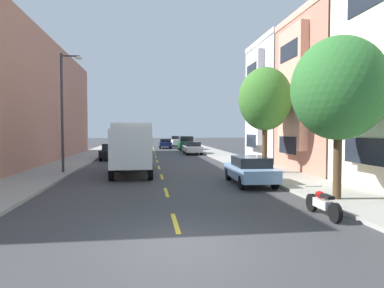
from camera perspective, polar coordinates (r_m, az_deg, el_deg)
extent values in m
plane|color=#38383A|center=(38.07, -6.24, -1.81)|extent=(160.00, 160.00, 0.00)
cube|color=#99968E|center=(36.60, -17.36, -1.96)|extent=(3.20, 120.00, 0.14)
cube|color=#99968E|center=(36.91, 4.92, -1.82)|extent=(3.20, 120.00, 0.14)
cube|color=yellow|center=(10.37, -2.83, -13.17)|extent=(0.14, 2.20, 0.01)
cube|color=yellow|center=(15.23, -4.37, -8.13)|extent=(0.14, 2.20, 0.01)
cube|color=yellow|center=(20.17, -5.14, -5.54)|extent=(0.14, 2.20, 0.01)
cube|color=yellow|center=(25.12, -5.61, -3.97)|extent=(0.14, 2.20, 0.01)
cube|color=yellow|center=(30.10, -5.92, -2.91)|extent=(0.14, 2.20, 0.01)
cube|color=yellow|center=(35.08, -6.14, -2.16)|extent=(0.14, 2.20, 0.01)
cube|color=yellow|center=(40.06, -6.31, -1.59)|extent=(0.14, 2.20, 0.01)
cube|color=yellow|center=(45.05, -6.43, -1.15)|extent=(0.14, 2.20, 0.01)
cube|color=yellow|center=(50.04, -6.54, -0.80)|extent=(0.14, 2.20, 0.01)
cube|color=yellow|center=(55.03, -6.62, -0.51)|extent=(0.14, 2.20, 0.01)
cube|color=white|center=(16.22, 28.11, 12.54)|extent=(0.55, 3.39, 8.26)
cube|color=#1E232D|center=(15.80, 26.97, -1.05)|extent=(0.04, 2.57, 1.10)
cube|color=#1E232D|center=(15.95, 27.19, 10.42)|extent=(0.04, 2.57, 1.10)
cube|color=#B27560|center=(25.66, 28.47, 7.08)|extent=(10.92, 7.52, 10.01)
cube|color=#E19B83|center=(24.09, 17.98, 20.30)|extent=(0.60, 7.52, 0.44)
cube|color=#E19B83|center=(22.84, 16.62, 8.89)|extent=(0.55, 3.39, 7.81)
cube|color=#1E232D|center=(22.60, 15.83, -0.18)|extent=(0.04, 2.57, 1.10)
cube|color=#1E232D|center=(22.66, 15.91, 7.43)|extent=(0.04, 2.57, 1.10)
cube|color=#1E232D|center=(23.13, 16.00, 14.86)|extent=(0.04, 2.57, 1.10)
cube|color=#A8A8AD|center=(32.08, 19.84, 6.37)|extent=(10.28, 7.52, 10.17)
cube|color=silver|center=(31.03, 11.58, 16.54)|extent=(0.60, 7.52, 0.44)
cube|color=silver|center=(30.04, 10.55, 7.53)|extent=(0.55, 3.39, 7.93)
cube|color=#1E232D|center=(29.84, 9.95, 0.53)|extent=(0.04, 2.57, 1.10)
cube|color=#1E232D|center=(29.90, 10.00, 6.39)|extent=(0.04, 2.57, 1.10)
cube|color=#1E232D|center=(30.26, 10.04, 12.16)|extent=(0.04, 2.57, 1.10)
cylinder|color=#47331E|center=(14.07, 23.39, -2.98)|extent=(0.31, 0.31, 2.75)
ellipsoid|color=#2D6B2D|center=(14.10, 23.58, 8.61)|extent=(3.56, 3.56, 3.93)
cylinder|color=#47331E|center=(21.42, 12.19, -0.58)|extent=(0.32, 0.32, 3.11)
ellipsoid|color=#387028|center=(21.48, 12.26, 7.48)|extent=(3.27, 3.27, 3.89)
cylinder|color=#38383D|center=(22.56, -21.12, 4.90)|extent=(0.16, 0.16, 7.39)
cylinder|color=#38383D|center=(22.88, -19.88, 13.84)|extent=(1.10, 0.10, 0.10)
ellipsoid|color=silver|center=(22.76, -18.61, 13.66)|extent=(0.44, 0.28, 0.20)
cube|color=white|center=(22.64, -10.05, 0.21)|extent=(2.51, 5.16, 2.55)
cube|color=white|center=(18.95, -10.30, -0.74)|extent=(2.35, 1.95, 2.20)
cube|color=black|center=(18.03, -10.39, 0.64)|extent=(2.02, 0.12, 0.97)
cube|color=black|center=(25.21, -9.89, -2.99)|extent=(2.40, 0.21, 0.24)
cylinder|color=black|center=(19.07, -13.47, -4.61)|extent=(0.30, 0.97, 0.96)
cylinder|color=black|center=(19.02, -7.07, -4.58)|extent=(0.30, 0.97, 0.96)
cylinder|color=black|center=(24.14, -12.47, -3.14)|extent=(0.30, 0.97, 0.96)
cylinder|color=black|center=(24.09, -7.42, -3.11)|extent=(0.30, 0.97, 0.96)
cylinder|color=black|center=(23.05, -12.64, -3.40)|extent=(0.30, 0.97, 0.96)
cylinder|color=black|center=(23.00, -7.36, -3.37)|extent=(0.30, 0.97, 0.96)
cube|color=silver|center=(57.93, -2.50, 0.37)|extent=(2.13, 5.35, 0.80)
cube|color=black|center=(59.07, -2.63, 1.09)|extent=(1.80, 1.63, 0.60)
cylinder|color=black|center=(59.84, -1.85, 0.05)|extent=(0.24, 0.67, 0.66)
cylinder|color=black|center=(59.65, -3.54, 0.04)|extent=(0.24, 0.67, 0.66)
cylinder|color=black|center=(56.26, -1.40, -0.10)|extent=(0.24, 0.67, 0.66)
cylinder|color=black|center=(56.06, -3.20, -0.11)|extent=(0.24, 0.67, 0.66)
cube|color=maroon|center=(60.33, -10.85, 0.41)|extent=(2.00, 5.30, 0.80)
cube|color=black|center=(59.15, -10.92, 1.05)|extent=(1.76, 1.59, 0.60)
cylinder|color=black|center=(58.61, -11.82, -0.05)|extent=(0.22, 0.66, 0.66)
cylinder|color=black|center=(58.51, -10.08, -0.04)|extent=(0.22, 0.66, 0.66)
cylinder|color=black|center=(62.20, -11.57, 0.09)|extent=(0.22, 0.66, 0.66)
cylinder|color=black|center=(62.10, -9.93, 0.10)|extent=(0.22, 0.66, 0.66)
cube|color=black|center=(32.37, -13.58, -1.47)|extent=(1.80, 4.03, 0.62)
cube|color=black|center=(32.81, -13.52, -0.39)|extent=(1.56, 1.70, 0.55)
cylinder|color=black|center=(31.12, -15.20, -2.21)|extent=(0.23, 0.66, 0.66)
cylinder|color=black|center=(30.98, -12.41, -2.20)|extent=(0.23, 0.66, 0.66)
cylinder|color=black|center=(33.82, -14.65, -1.84)|extent=(0.23, 0.66, 0.66)
cylinder|color=black|center=(33.68, -12.08, -1.83)|extent=(0.23, 0.66, 0.66)
cube|color=#AD1E1E|center=(49.14, -11.56, 0.02)|extent=(2.02, 4.83, 0.90)
cube|color=black|center=(49.11, -11.57, 0.95)|extent=(1.76, 2.81, 0.70)
cylinder|color=black|center=(47.62, -12.76, -0.61)|extent=(0.23, 0.66, 0.66)
cylinder|color=black|center=(47.47, -10.69, -0.60)|extent=(0.23, 0.66, 0.66)
cylinder|color=black|center=(50.86, -12.37, -0.42)|extent=(0.23, 0.66, 0.66)
cylinder|color=black|center=(50.72, -10.42, -0.41)|extent=(0.23, 0.66, 0.66)
cube|color=#194C28|center=(46.02, -1.06, -0.09)|extent=(2.00, 4.82, 0.90)
cube|color=black|center=(46.00, -1.06, 0.90)|extent=(1.74, 2.80, 0.70)
cylinder|color=black|center=(47.76, -0.23, -0.54)|extent=(0.23, 0.66, 0.66)
cylinder|color=black|center=(47.59, -2.29, -0.56)|extent=(0.23, 0.66, 0.66)
cylinder|color=black|center=(44.52, 0.26, -0.76)|extent=(0.23, 0.66, 0.66)
cylinder|color=black|center=(44.34, -1.96, -0.77)|extent=(0.23, 0.66, 0.66)
cube|color=#333338|center=(54.95, -11.08, 0.11)|extent=(1.93, 4.55, 0.60)
cube|color=black|center=(55.15, -11.07, 0.69)|extent=(1.65, 2.21, 0.50)
cylinder|color=black|center=(53.46, -11.98, -0.28)|extent=(0.24, 0.67, 0.66)
cylinder|color=black|center=(53.41, -10.28, -0.27)|extent=(0.24, 0.67, 0.66)
cylinder|color=black|center=(56.52, -11.82, -0.14)|extent=(0.24, 0.67, 0.66)
cylinder|color=black|center=(56.46, -10.22, -0.13)|extent=(0.24, 0.67, 0.66)
cube|color=#7A9EC6|center=(17.60, 9.73, -4.67)|extent=(1.93, 4.55, 0.60)
cube|color=black|center=(17.32, 9.94, -2.95)|extent=(1.65, 2.21, 0.50)
cylinder|color=black|center=(19.31, 10.77, -4.95)|extent=(0.24, 0.67, 0.66)
cylinder|color=black|center=(18.93, 6.16, -5.07)|extent=(0.24, 0.67, 0.66)
cylinder|color=black|center=(16.43, 13.83, -6.27)|extent=(0.24, 0.67, 0.66)
cylinder|color=black|center=(15.98, 8.45, -6.47)|extent=(0.24, 0.67, 0.66)
cube|color=#B2B5BA|center=(38.53, 0.05, -0.80)|extent=(1.81, 4.50, 0.60)
cube|color=black|center=(38.28, 0.10, 0.00)|extent=(1.59, 2.16, 0.50)
cylinder|color=black|center=(40.17, 0.89, -1.10)|extent=(0.22, 0.66, 0.66)
cylinder|color=black|center=(39.97, -1.35, -1.12)|extent=(0.22, 0.66, 0.66)
cylinder|color=black|center=(37.15, 1.57, -1.39)|extent=(0.22, 0.66, 0.66)
cylinder|color=black|center=(36.93, -0.85, -1.41)|extent=(0.22, 0.66, 0.66)
cube|color=navy|center=(51.42, -4.56, -0.01)|extent=(1.80, 4.50, 0.60)
cube|color=black|center=(51.17, -4.55, 0.60)|extent=(1.58, 2.16, 0.50)
cylinder|color=black|center=(53.00, -3.79, -0.26)|extent=(0.22, 0.66, 0.66)
cylinder|color=black|center=(52.92, -5.50, -0.27)|extent=(0.22, 0.66, 0.66)
cylinder|color=black|center=(49.95, -3.57, -0.42)|extent=(0.22, 0.66, 0.66)
cylinder|color=black|center=(49.87, -5.38, -0.43)|extent=(0.22, 0.66, 0.66)
cylinder|color=black|center=(12.39, 19.60, -9.32)|extent=(0.14, 0.60, 0.60)
cylinder|color=black|center=(11.15, 23.08, -10.68)|extent=(0.14, 0.60, 0.60)
cube|color=silver|center=(11.74, 21.25, -9.39)|extent=(0.28, 0.81, 0.28)
ellipsoid|color=maroon|center=(11.84, 20.86, -8.01)|extent=(0.24, 0.48, 0.22)
cube|color=black|center=(11.46, 21.91, -8.26)|extent=(0.22, 0.52, 0.10)
cylinder|color=silver|center=(12.18, 19.89, -6.75)|extent=(0.62, 0.03, 0.03)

